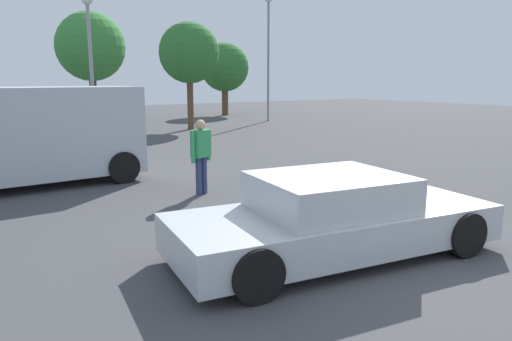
% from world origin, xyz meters
% --- Properties ---
extents(ground_plane, '(80.00, 80.00, 0.00)m').
position_xyz_m(ground_plane, '(0.00, 0.00, 0.00)').
color(ground_plane, '#424244').
extents(sedan_foreground, '(4.84, 2.40, 1.16)m').
position_xyz_m(sedan_foreground, '(-0.33, 0.24, 0.54)').
color(sedan_foreground, '#B7BABF').
rests_on(sedan_foreground, ground_plane).
extents(dog, '(0.54, 0.37, 0.43)m').
position_xyz_m(dog, '(2.53, 1.33, 0.28)').
color(dog, white).
rests_on(dog, ground_plane).
extents(van_white, '(4.98, 2.43, 2.28)m').
position_xyz_m(van_white, '(-3.14, 7.49, 1.23)').
color(van_white, '#B2B7C1').
rests_on(van_white, ground_plane).
extents(pedestrian, '(0.54, 0.36, 1.61)m').
position_xyz_m(pedestrian, '(-0.19, 4.55, 0.96)').
color(pedestrian, navy).
rests_on(pedestrian, ground_plane).
extents(light_post_near, '(0.44, 0.44, 7.21)m').
position_xyz_m(light_post_near, '(11.56, 18.94, 4.81)').
color(light_post_near, gray).
rests_on(light_post_near, ground_plane).
extents(light_post_mid, '(0.44, 0.44, 5.69)m').
position_xyz_m(light_post_mid, '(0.35, 14.98, 3.93)').
color(light_post_mid, gray).
rests_on(light_post_mid, ground_plane).
extents(tree_back_left, '(2.94, 2.94, 5.19)m').
position_xyz_m(tree_back_left, '(5.63, 17.16, 3.69)').
color(tree_back_left, brown).
rests_on(tree_back_left, ground_plane).
extents(tree_back_center, '(3.28, 3.28, 4.90)m').
position_xyz_m(tree_back_center, '(11.73, 24.40, 3.23)').
color(tree_back_center, brown).
rests_on(tree_back_center, ground_plane).
extents(tree_back_right, '(4.13, 4.13, 6.46)m').
position_xyz_m(tree_back_right, '(3.22, 25.73, 4.37)').
color(tree_back_right, brown).
rests_on(tree_back_right, ground_plane).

